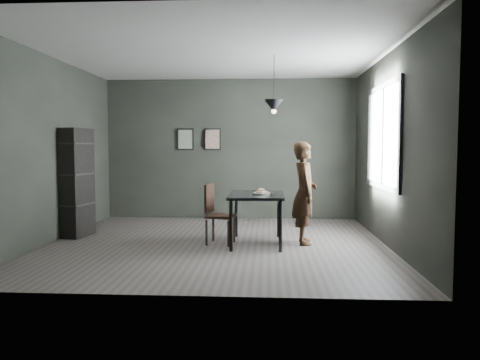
# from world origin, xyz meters

# --- Properties ---
(ground) EXTENTS (5.00, 5.00, 0.00)m
(ground) POSITION_xyz_m (0.00, 0.00, 0.00)
(ground) COLOR #332F2C
(ground) RESTS_ON ground
(back_wall) EXTENTS (5.00, 0.10, 2.80)m
(back_wall) POSITION_xyz_m (0.00, 2.50, 1.40)
(back_wall) COLOR black
(back_wall) RESTS_ON ground
(ceiling) EXTENTS (5.00, 5.00, 0.02)m
(ceiling) POSITION_xyz_m (0.00, 0.00, 2.80)
(ceiling) COLOR silver
(ceiling) RESTS_ON ground
(window_assembly) EXTENTS (0.04, 1.96, 1.56)m
(window_assembly) POSITION_xyz_m (2.47, 0.20, 1.60)
(window_assembly) COLOR white
(window_assembly) RESTS_ON ground
(cafe_table) EXTENTS (0.80, 1.20, 0.75)m
(cafe_table) POSITION_xyz_m (0.60, 0.00, 0.67)
(cafe_table) COLOR black
(cafe_table) RESTS_ON ground
(white_plate) EXTENTS (0.23, 0.23, 0.01)m
(white_plate) POSITION_xyz_m (0.67, -0.03, 0.76)
(white_plate) COLOR silver
(white_plate) RESTS_ON cafe_table
(donut_pile) EXTENTS (0.18, 0.18, 0.08)m
(donut_pile) POSITION_xyz_m (0.67, -0.03, 0.79)
(donut_pile) COLOR beige
(donut_pile) RESTS_ON white_plate
(woman) EXTENTS (0.38, 0.57, 1.52)m
(woman) POSITION_xyz_m (1.31, 0.05, 0.76)
(woman) COLOR black
(woman) RESTS_ON ground
(wood_chair) EXTENTS (0.45, 0.45, 0.90)m
(wood_chair) POSITION_xyz_m (-0.01, -0.02, 0.51)
(wood_chair) COLOR black
(wood_chair) RESTS_ON ground
(shelf_unit) EXTENTS (0.42, 0.63, 1.74)m
(shelf_unit) POSITION_xyz_m (-2.32, 0.43, 0.87)
(shelf_unit) COLOR black
(shelf_unit) RESTS_ON ground
(pendant_lamp) EXTENTS (0.28, 0.28, 0.86)m
(pendant_lamp) POSITION_xyz_m (0.85, 0.10, 2.05)
(pendant_lamp) COLOR black
(pendant_lamp) RESTS_ON ground
(framed_print_left) EXTENTS (0.34, 0.04, 0.44)m
(framed_print_left) POSITION_xyz_m (-0.90, 2.47, 1.60)
(framed_print_left) COLOR black
(framed_print_left) RESTS_ON ground
(framed_print_right) EXTENTS (0.34, 0.04, 0.44)m
(framed_print_right) POSITION_xyz_m (-0.35, 2.47, 1.60)
(framed_print_right) COLOR black
(framed_print_right) RESTS_ON ground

